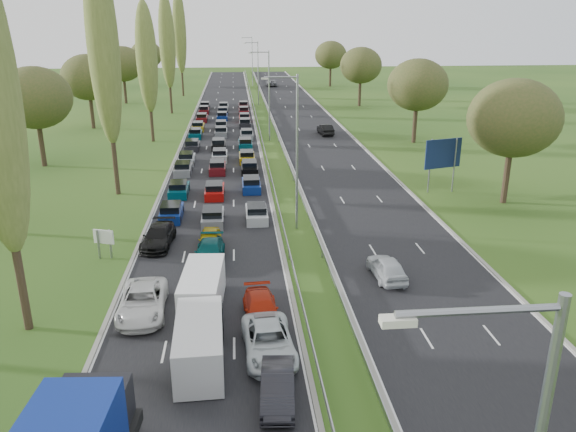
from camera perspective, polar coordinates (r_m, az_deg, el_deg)
name	(u,v)px	position (r m, az deg, el deg)	size (l,w,h in m)	color
ground	(269,138)	(80.38, -1.97, 7.95)	(260.00, 260.00, 0.00)	#254917
near_carriageway	(221,135)	(82.73, -6.79, 8.15)	(10.50, 215.00, 0.04)	black
far_carriageway	(313,134)	(83.47, 2.61, 8.36)	(10.50, 215.00, 0.04)	black
central_reservation	(268,131)	(82.73, -2.08, 8.66)	(2.36, 215.00, 0.32)	gray
lamp_columns	(269,97)	(77.45, -1.93, 12.02)	(0.18, 140.18, 12.00)	gray
poplar_row	(132,52)	(67.93, -15.59, 15.76)	(2.80, 127.80, 22.44)	#2D2116
woodland_left	(24,102)	(65.63, -25.23, 10.43)	(8.00, 166.00, 11.10)	#2D2116
woodland_right	(440,93)	(70.12, 15.14, 12.02)	(8.00, 153.00, 11.10)	#2D2116
traffic_queue_fill	(220,139)	(77.55, -6.88, 7.74)	(9.09, 68.04, 0.80)	navy
near_car_2	(142,301)	(32.83, -14.57, -8.40)	(2.53, 5.48, 1.52)	silver
near_car_3	(158,236)	(42.20, -13.04, -2.01)	(2.03, 4.98, 1.45)	black
near_car_7	(209,252)	(38.80, -7.98, -3.66)	(1.92, 4.72, 1.37)	#044546
near_car_8	(210,240)	(41.03, -7.95, -2.39)	(1.58, 3.92, 1.34)	#AB930B
near_car_9	(278,387)	(25.33, -1.07, -16.98)	(1.43, 4.11, 1.35)	black
near_car_10	(269,342)	(28.27, -1.98, -12.63)	(2.41, 5.23, 1.45)	silver
near_car_11	(261,309)	(31.31, -2.75, -9.41)	(1.82, 4.48, 1.30)	#AF200A
far_car_0	(387,267)	(36.57, 10.01, -5.16)	(1.73, 4.29, 1.46)	silver
far_car_1	(325,129)	(82.62, 3.82, 8.77)	(1.60, 4.60, 1.52)	black
far_car_2	(272,83)	(146.49, -1.66, 13.36)	(2.59, 5.61, 1.56)	slate
white_van_front	(200,342)	(27.79, -8.96, -12.50)	(2.20, 5.62, 2.26)	silver
white_van_rear	(203,288)	(32.93, -8.67, -7.20)	(2.16, 5.51, 2.21)	white
info_sign	(104,240)	(40.77, -18.20, -2.32)	(1.45, 0.58, 2.10)	gray
direction_sign	(443,156)	(55.43, 15.48, 5.90)	(3.86, 1.25, 5.20)	gray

